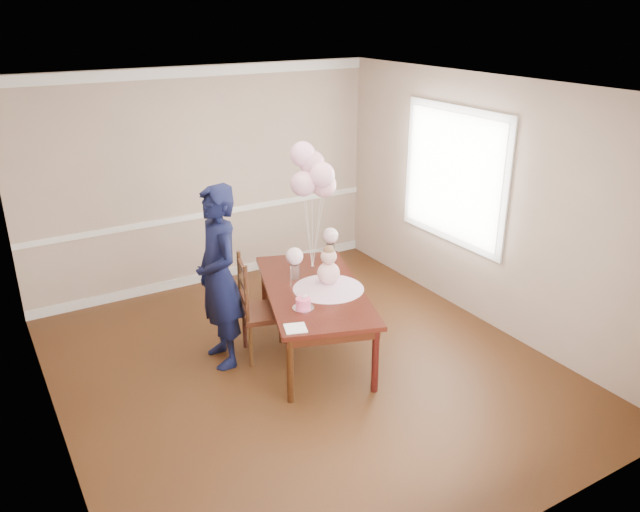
# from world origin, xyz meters

# --- Properties ---
(floor) EXTENTS (4.50, 5.00, 0.00)m
(floor) POSITION_xyz_m (0.00, 0.00, 0.00)
(floor) COLOR #321B0C
(floor) RESTS_ON ground
(ceiling) EXTENTS (4.50, 5.00, 0.02)m
(ceiling) POSITION_xyz_m (0.00, 0.00, 2.70)
(ceiling) COLOR white
(ceiling) RESTS_ON wall_back
(wall_back) EXTENTS (4.50, 0.02, 2.70)m
(wall_back) POSITION_xyz_m (0.00, 2.50, 1.35)
(wall_back) COLOR tan
(wall_back) RESTS_ON floor
(wall_front) EXTENTS (4.50, 0.02, 2.70)m
(wall_front) POSITION_xyz_m (0.00, -2.50, 1.35)
(wall_front) COLOR tan
(wall_front) RESTS_ON floor
(wall_left) EXTENTS (0.02, 5.00, 2.70)m
(wall_left) POSITION_xyz_m (-2.25, 0.00, 1.35)
(wall_left) COLOR tan
(wall_left) RESTS_ON floor
(wall_right) EXTENTS (0.02, 5.00, 2.70)m
(wall_right) POSITION_xyz_m (2.25, 0.00, 1.35)
(wall_right) COLOR tan
(wall_right) RESTS_ON floor
(chair_rail_trim) EXTENTS (4.50, 0.02, 0.07)m
(chair_rail_trim) POSITION_xyz_m (0.00, 2.49, 0.90)
(chair_rail_trim) COLOR white
(chair_rail_trim) RESTS_ON wall_back
(crown_molding) EXTENTS (4.50, 0.02, 0.12)m
(crown_molding) POSITION_xyz_m (0.00, 2.49, 2.63)
(crown_molding) COLOR white
(crown_molding) RESTS_ON wall_back
(baseboard_trim) EXTENTS (4.50, 0.02, 0.12)m
(baseboard_trim) POSITION_xyz_m (0.00, 2.49, 0.06)
(baseboard_trim) COLOR silver
(baseboard_trim) RESTS_ON floor
(window_frame) EXTENTS (0.02, 1.66, 1.56)m
(window_frame) POSITION_xyz_m (2.23, 0.50, 1.55)
(window_frame) COLOR white
(window_frame) RESTS_ON wall_right
(window_blinds) EXTENTS (0.01, 1.50, 1.40)m
(window_blinds) POSITION_xyz_m (2.21, 0.50, 1.55)
(window_blinds) COLOR white
(window_blinds) RESTS_ON wall_right
(dining_table_top) EXTENTS (1.49, 2.08, 0.05)m
(dining_table_top) POSITION_xyz_m (0.26, 0.28, 0.68)
(dining_table_top) COLOR black
(dining_table_top) RESTS_ON table_leg_fl
(table_apron) EXTENTS (1.37, 1.96, 0.09)m
(table_apron) POSITION_xyz_m (0.26, 0.28, 0.61)
(table_apron) COLOR black
(table_apron) RESTS_ON table_leg_fl
(table_leg_fl) EXTENTS (0.08, 0.08, 0.66)m
(table_leg_fl) POSITION_xyz_m (-0.38, -0.41, 0.33)
(table_leg_fl) COLOR black
(table_leg_fl) RESTS_ON floor
(table_leg_fr) EXTENTS (0.08, 0.08, 0.66)m
(table_leg_fr) POSITION_xyz_m (0.36, -0.66, 0.33)
(table_leg_fr) COLOR black
(table_leg_fr) RESTS_ON floor
(table_leg_bl) EXTENTS (0.08, 0.08, 0.66)m
(table_leg_bl) POSITION_xyz_m (0.16, 1.23, 0.33)
(table_leg_bl) COLOR black
(table_leg_bl) RESTS_ON floor
(table_leg_br) EXTENTS (0.08, 0.08, 0.66)m
(table_leg_br) POSITION_xyz_m (0.91, 0.98, 0.33)
(table_leg_br) COLOR black
(table_leg_br) RESTS_ON floor
(baby_skirt) EXTENTS (0.90, 0.90, 0.09)m
(baby_skirt) POSITION_xyz_m (0.38, 0.19, 0.75)
(baby_skirt) COLOR #D79EBC
(baby_skirt) RESTS_ON dining_table_top
(baby_torso) EXTENTS (0.23, 0.23, 0.23)m
(baby_torso) POSITION_xyz_m (0.38, 0.19, 0.87)
(baby_torso) COLOR #F399C1
(baby_torso) RESTS_ON baby_skirt
(baby_head) EXTENTS (0.16, 0.16, 0.16)m
(baby_head) POSITION_xyz_m (0.38, 0.19, 1.05)
(baby_head) COLOR #D5A293
(baby_head) RESTS_ON baby_torso
(baby_hair) EXTENTS (0.11, 0.11, 0.11)m
(baby_hair) POSITION_xyz_m (0.38, 0.19, 1.11)
(baby_hair) COLOR brown
(baby_hair) RESTS_ON baby_head
(cake_platter) EXTENTS (0.26, 0.26, 0.01)m
(cake_platter) POSITION_xyz_m (-0.05, -0.06, 0.71)
(cake_platter) COLOR silver
(cake_platter) RESTS_ON dining_table_top
(birthday_cake) EXTENTS (0.18, 0.18, 0.09)m
(birthday_cake) POSITION_xyz_m (-0.05, -0.06, 0.76)
(birthday_cake) COLOR #FF5082
(birthday_cake) RESTS_ON cake_platter
(cake_flower_a) EXTENTS (0.03, 0.03, 0.03)m
(cake_flower_a) POSITION_xyz_m (-0.05, -0.06, 0.82)
(cake_flower_a) COLOR silver
(cake_flower_a) RESTS_ON birthday_cake
(cake_flower_b) EXTENTS (0.03, 0.03, 0.03)m
(cake_flower_b) POSITION_xyz_m (-0.02, -0.05, 0.82)
(cake_flower_b) COLOR white
(cake_flower_b) RESTS_ON birthday_cake
(rose_vase_near) EXTENTS (0.12, 0.12, 0.15)m
(rose_vase_near) POSITION_xyz_m (0.22, 0.59, 0.78)
(rose_vase_near) COLOR white
(rose_vase_near) RESTS_ON dining_table_top
(roses_near) EXTENTS (0.18, 0.18, 0.18)m
(roses_near) POSITION_xyz_m (0.22, 0.59, 0.95)
(roses_near) COLOR #F5CDDD
(roses_near) RESTS_ON rose_vase_near
(rose_vase_far) EXTENTS (0.12, 0.12, 0.15)m
(rose_vase_far) POSITION_xyz_m (0.86, 0.93, 0.78)
(rose_vase_far) COLOR silver
(rose_vase_far) RESTS_ON dining_table_top
(roses_far) EXTENTS (0.18, 0.18, 0.18)m
(roses_far) POSITION_xyz_m (0.86, 0.93, 0.95)
(roses_far) COLOR silver
(roses_far) RESTS_ON rose_vase_far
(napkin) EXTENTS (0.24, 0.24, 0.01)m
(napkin) POSITION_xyz_m (-0.30, -0.37, 0.71)
(napkin) COLOR white
(napkin) RESTS_ON dining_table_top
(balloon_weight) EXTENTS (0.05, 0.05, 0.02)m
(balloon_weight) POSITION_xyz_m (0.52, 0.74, 0.71)
(balloon_weight) COLOR silver
(balloon_weight) RESTS_ON dining_table_top
(balloon_a) EXTENTS (0.26, 0.26, 0.26)m
(balloon_a) POSITION_xyz_m (0.43, 0.77, 1.64)
(balloon_a) COLOR #EEA9C6
(balloon_a) RESTS_ON balloon_ribbon_a
(balloon_b) EXTENTS (0.26, 0.26, 0.26)m
(balloon_b) POSITION_xyz_m (0.59, 0.67, 1.74)
(balloon_b) COLOR #FFB4D4
(balloon_b) RESTS_ON balloon_ribbon_b
(balloon_c) EXTENTS (0.26, 0.26, 0.26)m
(balloon_c) POSITION_xyz_m (0.56, 0.83, 1.83)
(balloon_c) COLOR #DC9CB4
(balloon_c) RESTS_ON balloon_ribbon_c
(balloon_d) EXTENTS (0.26, 0.26, 0.26)m
(balloon_d) POSITION_xyz_m (0.48, 0.87, 1.93)
(balloon_d) COLOR #FFB4DB
(balloon_d) RESTS_ON balloon_ribbon_d
(balloon_e) EXTENTS (0.26, 0.26, 0.26)m
(balloon_e) POSITION_xyz_m (0.67, 0.77, 1.60)
(balloon_e) COLOR #FFB4C1
(balloon_e) RESTS_ON balloon_ribbon_e
(balloon_ribbon_a) EXTENTS (0.08, 0.03, 0.79)m
(balloon_ribbon_a) POSITION_xyz_m (0.47, 0.76, 1.11)
(balloon_ribbon_a) COLOR silver
(balloon_ribbon_a) RESTS_ON balloon_weight
(balloon_ribbon_b) EXTENTS (0.08, 0.08, 0.88)m
(balloon_ribbon_b) POSITION_xyz_m (0.55, 0.71, 1.16)
(balloon_ribbon_b) COLOR silver
(balloon_ribbon_b) RESTS_ON balloon_weight
(balloon_ribbon_c) EXTENTS (0.05, 0.08, 0.97)m
(balloon_ribbon_c) POSITION_xyz_m (0.54, 0.78, 1.20)
(balloon_ribbon_c) COLOR white
(balloon_ribbon_c) RESTS_ON balloon_weight
(balloon_ribbon_d) EXTENTS (0.05, 0.12, 1.06)m
(balloon_ribbon_d) POSITION_xyz_m (0.50, 0.81, 1.25)
(balloon_ribbon_d) COLOR white
(balloon_ribbon_d) RESTS_ON balloon_weight
(balloon_ribbon_e) EXTENTS (0.15, 0.03, 0.73)m
(balloon_ribbon_e) POSITION_xyz_m (0.60, 0.76, 1.09)
(balloon_ribbon_e) COLOR silver
(balloon_ribbon_e) RESTS_ON balloon_weight
(dining_chair_seat) EXTENTS (0.57, 0.57, 0.05)m
(dining_chair_seat) POSITION_xyz_m (-0.20, 0.45, 0.48)
(dining_chair_seat) COLOR #3C1B10
(dining_chair_seat) RESTS_ON chair_leg_fl
(chair_leg_fl) EXTENTS (0.05, 0.05, 0.46)m
(chair_leg_fl) POSITION_xyz_m (-0.43, 0.31, 0.23)
(chair_leg_fl) COLOR #3E2311
(chair_leg_fl) RESTS_ON floor
(chair_leg_fr) EXTENTS (0.05, 0.05, 0.46)m
(chair_leg_fr) POSITION_xyz_m (-0.06, 0.22, 0.23)
(chair_leg_fr) COLOR #32180D
(chair_leg_fr) RESTS_ON floor
(chair_leg_bl) EXTENTS (0.05, 0.05, 0.46)m
(chair_leg_bl) POSITION_xyz_m (-0.34, 0.68, 0.23)
(chair_leg_bl) COLOR #35140E
(chair_leg_bl) RESTS_ON floor
(chair_leg_br) EXTENTS (0.05, 0.05, 0.46)m
(chair_leg_br) POSITION_xyz_m (0.03, 0.59, 0.23)
(chair_leg_br) COLOR #32180D
(chair_leg_br) RESTS_ON floor
(chair_back_post_l) EXTENTS (0.05, 0.05, 0.59)m
(chair_back_post_l) POSITION_xyz_m (-0.45, 0.32, 0.79)
(chair_back_post_l) COLOR #341A0E
(chair_back_post_l) RESTS_ON dining_chair_seat
(chair_back_post_r) EXTENTS (0.05, 0.05, 0.59)m
(chair_back_post_r) POSITION_xyz_m (-0.36, 0.69, 0.79)
(chair_back_post_r) COLOR #331C0D
(chair_back_post_r) RESTS_ON dining_chair_seat
(chair_slat_low) EXTENTS (0.14, 0.42, 0.05)m
(chair_slat_low) POSITION_xyz_m (-0.41, 0.51, 0.66)
(chair_slat_low) COLOR #3C1B10
(chair_slat_low) RESTS_ON dining_chair_seat
(chair_slat_mid) EXTENTS (0.14, 0.42, 0.05)m
(chair_slat_mid) POSITION_xyz_m (-0.41, 0.51, 0.83)
(chair_slat_mid) COLOR #341D0E
(chair_slat_mid) RESTS_ON dining_chair_seat
(chair_slat_top) EXTENTS (0.14, 0.42, 0.05)m
(chair_slat_top) POSITION_xyz_m (-0.41, 0.51, 1.00)
(chair_slat_top) COLOR #371A0F
(chair_slat_top) RESTS_ON dining_chair_seat
(woman) EXTENTS (0.47, 0.68, 1.83)m
(woman) POSITION_xyz_m (-0.63, 0.57, 0.91)
(woman) COLOR black
(woman) RESTS_ON floor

